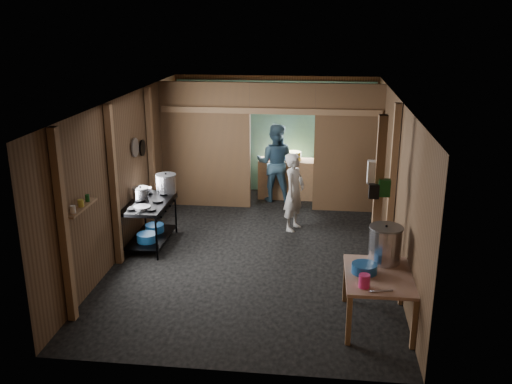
# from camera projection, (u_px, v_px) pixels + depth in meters

# --- Properties ---
(floor) EXTENTS (4.50, 7.00, 0.00)m
(floor) POSITION_uv_depth(u_px,v_px,m) (257.00, 249.00, 9.72)
(floor) COLOR black
(floor) RESTS_ON ground
(ceiling) EXTENTS (4.50, 7.00, 0.00)m
(ceiling) POSITION_uv_depth(u_px,v_px,m) (257.00, 99.00, 8.93)
(ceiling) COLOR #333232
(ceiling) RESTS_ON ground
(wall_back) EXTENTS (4.50, 0.00, 2.60)m
(wall_back) POSITION_uv_depth(u_px,v_px,m) (275.00, 134.00, 12.63)
(wall_back) COLOR brown
(wall_back) RESTS_ON ground
(wall_front) EXTENTS (4.50, 0.00, 2.60)m
(wall_front) POSITION_uv_depth(u_px,v_px,m) (220.00, 267.00, 6.01)
(wall_front) COLOR brown
(wall_front) RESTS_ON ground
(wall_left) EXTENTS (0.00, 7.00, 2.60)m
(wall_left) POSITION_uv_depth(u_px,v_px,m) (127.00, 173.00, 9.57)
(wall_left) COLOR brown
(wall_left) RESTS_ON ground
(wall_right) EXTENTS (0.00, 7.00, 2.60)m
(wall_right) POSITION_uv_depth(u_px,v_px,m) (395.00, 181.00, 9.07)
(wall_right) COLOR brown
(wall_right) RESTS_ON ground
(partition_left) EXTENTS (1.85, 0.10, 2.60)m
(partition_left) POSITION_uv_depth(u_px,v_px,m) (206.00, 145.00, 11.55)
(partition_left) COLOR brown
(partition_left) RESTS_ON floor
(partition_right) EXTENTS (1.35, 0.10, 2.60)m
(partition_right) POSITION_uv_depth(u_px,v_px,m) (348.00, 149.00, 11.23)
(partition_right) COLOR brown
(partition_right) RESTS_ON floor
(partition_header) EXTENTS (1.30, 0.10, 0.60)m
(partition_header) POSITION_uv_depth(u_px,v_px,m) (283.00, 98.00, 11.07)
(partition_header) COLOR brown
(partition_header) RESTS_ON wall_back
(turquoise_panel) EXTENTS (4.40, 0.06, 2.50)m
(turquoise_panel) POSITION_uv_depth(u_px,v_px,m) (275.00, 137.00, 12.59)
(turquoise_panel) COLOR #5FA99B
(turquoise_panel) RESTS_ON wall_back
(back_counter) EXTENTS (1.20, 0.50, 0.85)m
(back_counter) POSITION_uv_depth(u_px,v_px,m) (286.00, 179.00, 12.35)
(back_counter) COLOR #936842
(back_counter) RESTS_ON floor
(wall_clock) EXTENTS (0.20, 0.03, 0.20)m
(wall_clock) POSITION_uv_depth(u_px,v_px,m) (286.00, 109.00, 12.33)
(wall_clock) COLOR white
(wall_clock) RESTS_ON wall_back
(post_left_a) EXTENTS (0.10, 0.12, 2.60)m
(post_left_a) POSITION_uv_depth(u_px,v_px,m) (63.00, 228.00, 7.10)
(post_left_a) COLOR #936842
(post_left_a) RESTS_ON floor
(post_left_b) EXTENTS (0.10, 0.12, 2.60)m
(post_left_b) POSITION_uv_depth(u_px,v_px,m) (114.00, 187.00, 8.81)
(post_left_b) COLOR #936842
(post_left_b) RESTS_ON floor
(post_left_c) EXTENTS (0.10, 0.12, 2.60)m
(post_left_c) POSITION_uv_depth(u_px,v_px,m) (151.00, 156.00, 10.70)
(post_left_c) COLOR #936842
(post_left_c) RESTS_ON floor
(post_right) EXTENTS (0.10, 0.12, 2.60)m
(post_right) POSITION_uv_depth(u_px,v_px,m) (392.00, 185.00, 8.89)
(post_right) COLOR #936842
(post_right) RESTS_ON floor
(post_free) EXTENTS (0.12, 0.12, 2.60)m
(post_free) POSITION_uv_depth(u_px,v_px,m) (377.00, 207.00, 7.89)
(post_free) COLOR #936842
(post_free) RESTS_ON floor
(cross_beam) EXTENTS (4.40, 0.12, 0.12)m
(cross_beam) POSITION_uv_depth(u_px,v_px,m) (270.00, 111.00, 11.13)
(cross_beam) COLOR #936842
(cross_beam) RESTS_ON wall_left
(pan_lid_big) EXTENTS (0.03, 0.34, 0.34)m
(pan_lid_big) POSITION_uv_depth(u_px,v_px,m) (135.00, 147.00, 9.84)
(pan_lid_big) COLOR slate
(pan_lid_big) RESTS_ON wall_left
(pan_lid_small) EXTENTS (0.03, 0.30, 0.30)m
(pan_lid_small) POSITION_uv_depth(u_px,v_px,m) (142.00, 148.00, 10.25)
(pan_lid_small) COLOR black
(pan_lid_small) RESTS_ON wall_left
(wall_shelf) EXTENTS (0.14, 0.80, 0.03)m
(wall_shelf) POSITION_uv_depth(u_px,v_px,m) (81.00, 208.00, 7.54)
(wall_shelf) COLOR #936842
(wall_shelf) RESTS_ON wall_left
(jar_white) EXTENTS (0.07, 0.07, 0.10)m
(jar_white) POSITION_uv_depth(u_px,v_px,m) (73.00, 209.00, 7.29)
(jar_white) COLOR white
(jar_white) RESTS_ON wall_shelf
(jar_yellow) EXTENTS (0.08, 0.08, 0.10)m
(jar_yellow) POSITION_uv_depth(u_px,v_px,m) (81.00, 203.00, 7.52)
(jar_yellow) COLOR gold
(jar_yellow) RESTS_ON wall_shelf
(jar_green) EXTENTS (0.06, 0.06, 0.10)m
(jar_green) POSITION_uv_depth(u_px,v_px,m) (87.00, 198.00, 7.73)
(jar_green) COLOR #124B1A
(jar_green) RESTS_ON wall_shelf
(bag_white) EXTENTS (0.22, 0.15, 0.32)m
(bag_white) POSITION_uv_depth(u_px,v_px,m) (375.00, 172.00, 7.82)
(bag_white) COLOR white
(bag_white) RESTS_ON post_free
(bag_green) EXTENTS (0.16, 0.12, 0.24)m
(bag_green) POSITION_uv_depth(u_px,v_px,m) (384.00, 188.00, 7.73)
(bag_green) COLOR #124B1A
(bag_green) RESTS_ON post_free
(bag_black) EXTENTS (0.14, 0.10, 0.20)m
(bag_black) POSITION_uv_depth(u_px,v_px,m) (374.00, 191.00, 7.74)
(bag_black) COLOR black
(bag_black) RESTS_ON post_free
(gas_range) EXTENTS (0.70, 1.36, 0.80)m
(gas_range) POSITION_uv_depth(u_px,v_px,m) (150.00, 223.00, 9.77)
(gas_range) COLOR black
(gas_range) RESTS_ON floor
(prep_table) EXTENTS (0.86, 1.19, 0.70)m
(prep_table) POSITION_uv_depth(u_px,v_px,m) (377.00, 299.00, 7.29)
(prep_table) COLOR tan
(prep_table) RESTS_ON floor
(stove_pot_large) EXTENTS (0.45, 0.45, 0.37)m
(stove_pot_large) POSITION_uv_depth(u_px,v_px,m) (166.00, 184.00, 10.08)
(stove_pot_large) COLOR silver
(stove_pot_large) RESTS_ON gas_range
(stove_pot_med) EXTENTS (0.33, 0.33, 0.24)m
(stove_pot_med) POSITION_uv_depth(u_px,v_px,m) (141.00, 194.00, 9.73)
(stove_pot_med) COLOR silver
(stove_pot_med) RESTS_ON gas_range
(stove_saucepan) EXTENTS (0.23, 0.23, 0.11)m
(stove_saucepan) POSITION_uv_depth(u_px,v_px,m) (147.00, 191.00, 10.08)
(stove_saucepan) COLOR silver
(stove_saucepan) RESTS_ON gas_range
(frying_pan) EXTENTS (0.32, 0.52, 0.07)m
(frying_pan) POSITION_uv_depth(u_px,v_px,m) (142.00, 208.00, 9.29)
(frying_pan) COLOR slate
(frying_pan) RESTS_ON gas_range
(blue_tub_front) EXTENTS (0.35, 0.35, 0.14)m
(blue_tub_front) POSITION_uv_depth(u_px,v_px,m) (147.00, 237.00, 9.62)
(blue_tub_front) COLOR #1B569A
(blue_tub_front) RESTS_ON gas_range
(blue_tub_back) EXTENTS (0.33, 0.33, 0.13)m
(blue_tub_back) POSITION_uv_depth(u_px,v_px,m) (155.00, 228.00, 10.05)
(blue_tub_back) COLOR #1B569A
(blue_tub_back) RESTS_ON gas_range
(stock_pot) EXTENTS (0.58, 0.58, 0.53)m
(stock_pot) POSITION_uv_depth(u_px,v_px,m) (385.00, 245.00, 7.48)
(stock_pot) COLOR silver
(stock_pot) RESTS_ON prep_table
(wash_basin) EXTENTS (0.43, 0.43, 0.12)m
(wash_basin) POSITION_uv_depth(u_px,v_px,m) (364.00, 268.00, 7.22)
(wash_basin) COLOR #1B569A
(wash_basin) RESTS_ON prep_table
(pink_bucket) EXTENTS (0.15, 0.15, 0.17)m
(pink_bucket) POSITION_uv_depth(u_px,v_px,m) (364.00, 281.00, 6.83)
(pink_bucket) COLOR #F42E80
(pink_bucket) RESTS_ON prep_table
(knife) EXTENTS (0.30, 0.10, 0.01)m
(knife) POSITION_uv_depth(u_px,v_px,m) (381.00, 291.00, 6.74)
(knife) COLOR silver
(knife) RESTS_ON prep_table
(yellow_tub) EXTENTS (0.34, 0.34, 0.19)m
(yellow_tub) POSITION_uv_depth(u_px,v_px,m) (293.00, 156.00, 12.17)
(yellow_tub) COLOR gold
(yellow_tub) RESTS_ON back_counter
(red_cup) EXTENTS (0.13, 0.13, 0.15)m
(red_cup) POSITION_uv_depth(u_px,v_px,m) (271.00, 156.00, 12.23)
(red_cup) COLOR #B42E1B
(red_cup) RESTS_ON back_counter
(cook) EXTENTS (0.53, 0.63, 1.47)m
(cook) POSITION_uv_depth(u_px,v_px,m) (294.00, 192.00, 10.39)
(cook) COLOR beige
(cook) RESTS_ON floor
(worker_back) EXTENTS (0.88, 0.71, 1.69)m
(worker_back) POSITION_uv_depth(u_px,v_px,m) (275.00, 163.00, 12.01)
(worker_back) COLOR #34566F
(worker_back) RESTS_ON floor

